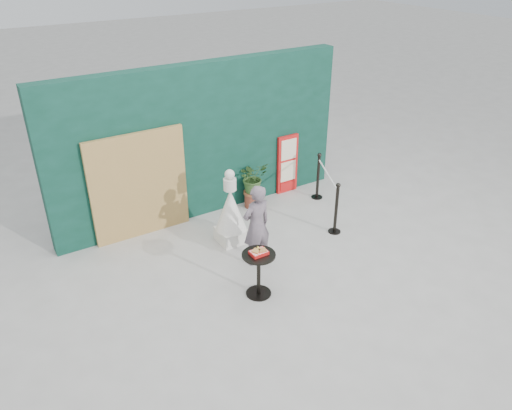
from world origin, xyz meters
name	(u,v)px	position (x,y,z in m)	size (l,w,h in m)	color
ground	(296,290)	(0.00, 0.00, 0.00)	(60.00, 60.00, 0.00)	#ADAAA5
back_wall	(202,141)	(0.00, 3.15, 1.50)	(6.00, 0.30, 3.00)	#0A3024
bamboo_fence	(139,186)	(-1.40, 2.94, 1.00)	(1.80, 0.08, 2.00)	tan
woman	(256,225)	(-0.11, 1.01, 0.73)	(0.53, 0.35, 1.46)	slate
menu_board	(287,164)	(1.90, 2.95, 0.65)	(0.50, 0.07, 1.30)	red
statue	(231,213)	(-0.14, 1.83, 0.59)	(0.56, 0.56, 1.44)	silver
cafe_table	(259,268)	(-0.55, 0.25, 0.50)	(0.52, 0.52, 0.75)	black
food_basket	(259,252)	(-0.55, 0.25, 0.79)	(0.26, 0.19, 0.11)	red
planter	(253,181)	(0.91, 2.76, 0.58)	(0.58, 0.51, 0.99)	brown
stanchion_barrier	(327,192)	(1.98, 1.71, 0.49)	(0.84, 1.54, 1.03)	black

